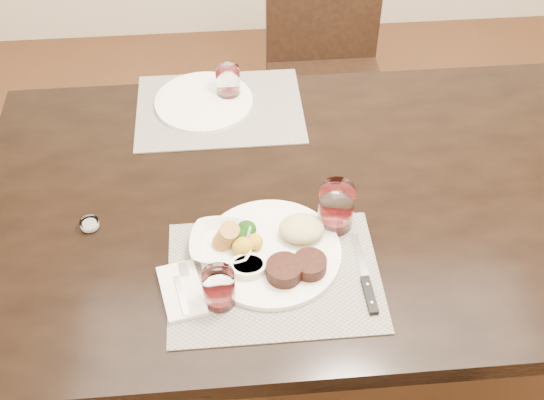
{
  "coord_description": "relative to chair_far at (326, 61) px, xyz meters",
  "views": [
    {
      "loc": [
        -0.38,
        -1.16,
        1.92
      ],
      "look_at": [
        -0.29,
        -0.08,
        0.82
      ],
      "focal_mm": 45.0,
      "sensor_mm": 36.0,
      "label": 1
    }
  ],
  "objects": [
    {
      "name": "ground_plane",
      "position": [
        0.0,
        -0.93,
        -0.5
      ],
      "size": [
        4.5,
        4.5,
        0.0
      ],
      "primitive_type": "plane",
      "color": "#422615",
      "rests_on": "ground"
    },
    {
      "name": "wine_glass_side",
      "position": [
        -0.42,
        -1.23,
        0.29
      ],
      "size": [
        0.07,
        0.07,
        0.09
      ],
      "rotation": [
        0.0,
        0.0,
        0.33
      ],
      "color": "white",
      "rests_on": "dining_table"
    },
    {
      "name": "napkin_fork",
      "position": [
        -0.5,
        -1.2,
        0.26
      ],
      "size": [
        0.11,
        0.16,
        0.01
      ],
      "rotation": [
        0.0,
        0.0,
        0.21
      ],
      "color": "white",
      "rests_on": "placemat_near"
    },
    {
      "name": "placemat_far",
      "position": [
        -0.39,
        -0.57,
        0.25
      ],
      "size": [
        0.46,
        0.34,
        0.0
      ],
      "primitive_type": "cube",
      "color": "gray",
      "rests_on": "dining_table"
    },
    {
      "name": "far_plate",
      "position": [
        -0.44,
        -0.55,
        0.26
      ],
      "size": [
        0.27,
        0.27,
        0.01
      ],
      "primitive_type": "cylinder",
      "color": "white",
      "rests_on": "placemat_far"
    },
    {
      "name": "wine_glass_near",
      "position": [
        -0.14,
        -1.04,
        0.3
      ],
      "size": [
        0.08,
        0.08,
        0.11
      ],
      "rotation": [
        0.0,
        0.0,
        0.21
      ],
      "color": "white",
      "rests_on": "placemat_near"
    },
    {
      "name": "dinner_plate",
      "position": [
        -0.28,
        -1.12,
        0.27
      ],
      "size": [
        0.32,
        0.32,
        0.06
      ],
      "rotation": [
        0.0,
        0.0,
        -0.0
      ],
      "color": "white",
      "rests_on": "placemat_near"
    },
    {
      "name": "sauce_ramekin",
      "position": [
        -0.35,
        -1.16,
        0.27
      ],
      "size": [
        0.08,
        0.12,
        0.06
      ],
      "rotation": [
        0.0,
        0.0,
        -0.41
      ],
      "color": "white",
      "rests_on": "placemat_near"
    },
    {
      "name": "cracker_bowl",
      "position": [
        -0.41,
        -1.09,
        0.27
      ],
      "size": [
        0.16,
        0.16,
        0.06
      ],
      "rotation": [
        0.0,
        0.0,
        -0.13
      ],
      "color": "white",
      "rests_on": "placemat_near"
    },
    {
      "name": "placemat_near",
      "position": [
        -0.3,
        -1.18,
        0.25
      ],
      "size": [
        0.46,
        0.34,
        0.0
      ],
      "primitive_type": "cube",
      "color": "gray",
      "rests_on": "dining_table"
    },
    {
      "name": "dining_table",
      "position": [
        0.0,
        -0.93,
        0.16
      ],
      "size": [
        2.0,
        1.0,
        0.75
      ],
      "color": "black",
      "rests_on": "ground"
    },
    {
      "name": "chair_far",
      "position": [
        0.0,
        0.0,
        0.0
      ],
      "size": [
        0.42,
        0.42,
        0.9
      ],
      "color": "black",
      "rests_on": "ground"
    },
    {
      "name": "steak_knife",
      "position": [
        -0.1,
        -1.22,
        0.26
      ],
      "size": [
        0.02,
        0.23,
        0.01
      ],
      "rotation": [
        0.0,
        0.0,
        0.03
      ],
      "color": "silver",
      "rests_on": "placemat_near"
    },
    {
      "name": "wine_glass_far",
      "position": [
        -0.37,
        -0.52,
        0.29
      ],
      "size": [
        0.07,
        0.07,
        0.09
      ],
      "rotation": [
        0.0,
        0.0,
        0.25
      ],
      "color": "white",
      "rests_on": "placemat_far"
    },
    {
      "name": "salt_cellar",
      "position": [
        -0.71,
        -0.99,
        0.26
      ],
      "size": [
        0.04,
        0.04,
        0.02
      ],
      "rotation": [
        0.0,
        0.0,
        -0.32
      ],
      "color": "white",
      "rests_on": "dining_table"
    }
  ]
}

